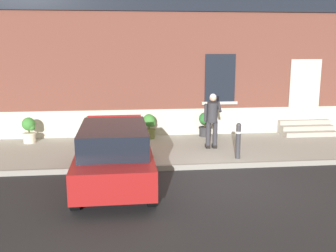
{
  "coord_description": "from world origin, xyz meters",
  "views": [
    {
      "loc": [
        -2.3,
        -9.3,
        3.37
      ],
      "look_at": [
        -1.07,
        1.6,
        1.1
      ],
      "focal_mm": 42.07,
      "sensor_mm": 36.0,
      "label": 1
    }
  ],
  "objects_px": {
    "bollard_near_person": "(238,139)",
    "planter_cream": "(29,129)",
    "hatchback_car_red": "(114,154)",
    "planter_olive": "(149,126)",
    "planter_charcoal": "(205,124)",
    "person_on_phone": "(212,117)",
    "planter_terracotta": "(91,127)"
  },
  "relations": [
    {
      "from": "bollard_near_person",
      "to": "planter_cream",
      "type": "distance_m",
      "value": 6.89
    },
    {
      "from": "hatchback_car_red",
      "to": "planter_cream",
      "type": "distance_m",
      "value": 4.93
    },
    {
      "from": "planter_olive",
      "to": "planter_charcoal",
      "type": "xyz_separation_m",
      "value": [
        2.01,
        0.12,
        0.0
      ]
    },
    {
      "from": "hatchback_car_red",
      "to": "person_on_phone",
      "type": "relative_size",
      "value": 2.33
    },
    {
      "from": "bollard_near_person",
      "to": "planter_terracotta",
      "type": "bearing_deg",
      "value": 148.37
    },
    {
      "from": "planter_terracotta",
      "to": "bollard_near_person",
      "type": "bearing_deg",
      "value": -31.63
    },
    {
      "from": "bollard_near_person",
      "to": "planter_cream",
      "type": "height_order",
      "value": "bollard_near_person"
    },
    {
      "from": "hatchback_car_red",
      "to": "planter_olive",
      "type": "distance_m",
      "value": 4.32
    },
    {
      "from": "planter_olive",
      "to": "planter_terracotta",
      "type": "bearing_deg",
      "value": -178.26
    },
    {
      "from": "planter_terracotta",
      "to": "planter_olive",
      "type": "distance_m",
      "value": 2.01
    },
    {
      "from": "bollard_near_person",
      "to": "planter_charcoal",
      "type": "distance_m",
      "value": 2.91
    },
    {
      "from": "planter_cream",
      "to": "hatchback_car_red",
      "type": "bearing_deg",
      "value": -53.91
    },
    {
      "from": "hatchback_car_red",
      "to": "bollard_near_person",
      "type": "xyz_separation_m",
      "value": [
        3.49,
        1.41,
        -0.08
      ]
    },
    {
      "from": "person_on_phone",
      "to": "planter_terracotta",
      "type": "distance_m",
      "value": 4.2
    },
    {
      "from": "person_on_phone",
      "to": "planter_charcoal",
      "type": "height_order",
      "value": "person_on_phone"
    },
    {
      "from": "planter_cream",
      "to": "planter_terracotta",
      "type": "height_order",
      "value": "same"
    },
    {
      "from": "planter_charcoal",
      "to": "planter_olive",
      "type": "bearing_deg",
      "value": -176.44
    },
    {
      "from": "planter_olive",
      "to": "planter_charcoal",
      "type": "relative_size",
      "value": 1.0
    },
    {
      "from": "person_on_phone",
      "to": "planter_cream",
      "type": "bearing_deg",
      "value": 162.49
    },
    {
      "from": "planter_terracotta",
      "to": "hatchback_car_red",
      "type": "bearing_deg",
      "value": -77.73
    },
    {
      "from": "hatchback_car_red",
      "to": "person_on_phone",
      "type": "xyz_separation_m",
      "value": [
        2.98,
        2.59,
        0.36
      ]
    },
    {
      "from": "hatchback_car_red",
      "to": "planter_cream",
      "type": "relative_size",
      "value": 4.74
    },
    {
      "from": "bollard_near_person",
      "to": "planter_olive",
      "type": "height_order",
      "value": "bollard_near_person"
    },
    {
      "from": "person_on_phone",
      "to": "planter_olive",
      "type": "xyz_separation_m",
      "value": [
        -1.87,
        1.58,
        -0.55
      ]
    },
    {
      "from": "person_on_phone",
      "to": "planter_terracotta",
      "type": "relative_size",
      "value": 2.04
    },
    {
      "from": "planter_terracotta",
      "to": "planter_charcoal",
      "type": "height_order",
      "value": "same"
    },
    {
      "from": "planter_cream",
      "to": "bollard_near_person",
      "type": "bearing_deg",
      "value": -21.96
    },
    {
      "from": "planter_terracotta",
      "to": "planter_olive",
      "type": "height_order",
      "value": "same"
    },
    {
      "from": "planter_terracotta",
      "to": "planter_olive",
      "type": "bearing_deg",
      "value": 1.74
    },
    {
      "from": "bollard_near_person",
      "to": "person_on_phone",
      "type": "height_order",
      "value": "person_on_phone"
    },
    {
      "from": "planter_cream",
      "to": "planter_charcoal",
      "type": "bearing_deg",
      "value": 2.93
    },
    {
      "from": "person_on_phone",
      "to": "planter_terracotta",
      "type": "height_order",
      "value": "person_on_phone"
    }
  ]
}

